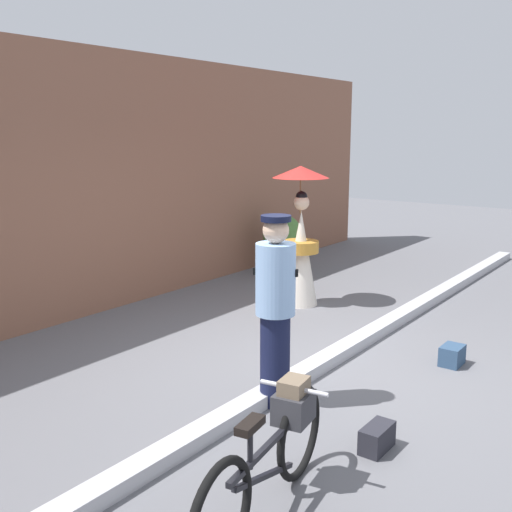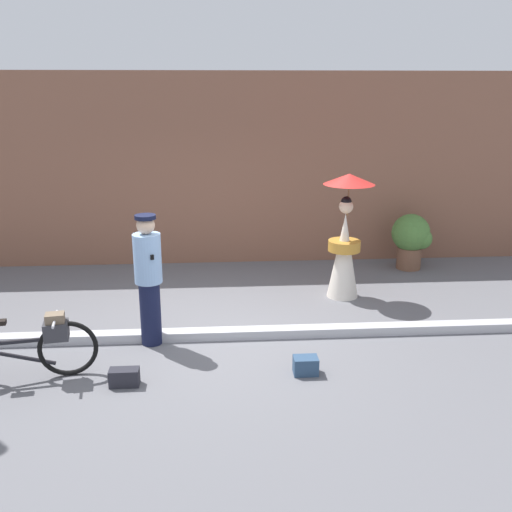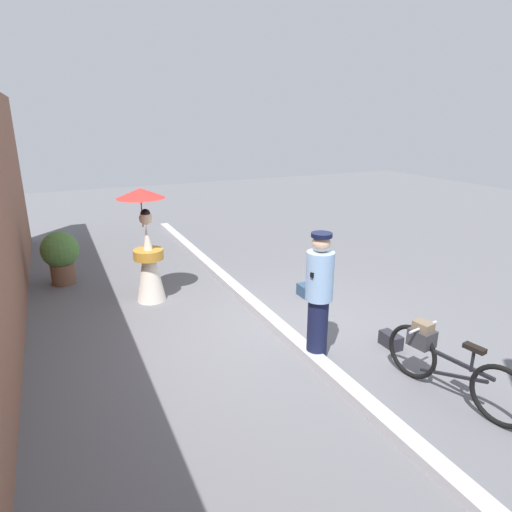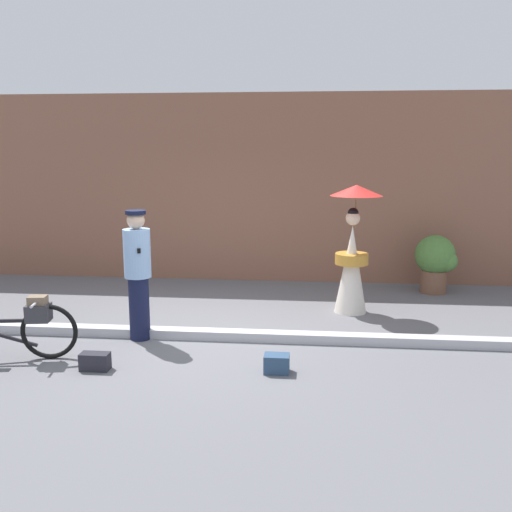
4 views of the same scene
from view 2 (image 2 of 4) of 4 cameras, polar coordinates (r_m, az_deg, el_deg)
name	(u,v)px [view 2 (image 2 of 4)]	position (r m, az deg, el deg)	size (l,w,h in m)	color
ground_plane	(211,338)	(7.54, -4.54, -8.16)	(30.00, 30.00, 0.00)	slate
building_wall	(210,169)	(10.50, -4.64, 8.58)	(14.00, 0.40, 3.40)	brown
sidewalk_curb	(210,334)	(7.51, -4.55, -7.75)	(14.00, 0.20, 0.12)	#B2B2B7
bicycle_near_officer	(27,346)	(6.85, -21.78, -8.31)	(1.69, 0.48, 0.76)	black
person_officer	(149,277)	(7.18, -10.63, -2.04)	(0.34, 0.36, 1.67)	#141938
person_with_parasol	(345,237)	(8.79, 8.84, 1.83)	(0.77, 0.77, 1.90)	silver
potted_plant_by_door	(412,238)	(10.50, 15.21, 1.76)	(0.69, 0.67, 0.99)	brown
backpack_on_pavement	(306,365)	(6.64, 4.96, -10.76)	(0.28, 0.20, 0.20)	navy
backpack_spare	(124,377)	(6.54, -12.95, -11.64)	(0.32, 0.16, 0.19)	#26262D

